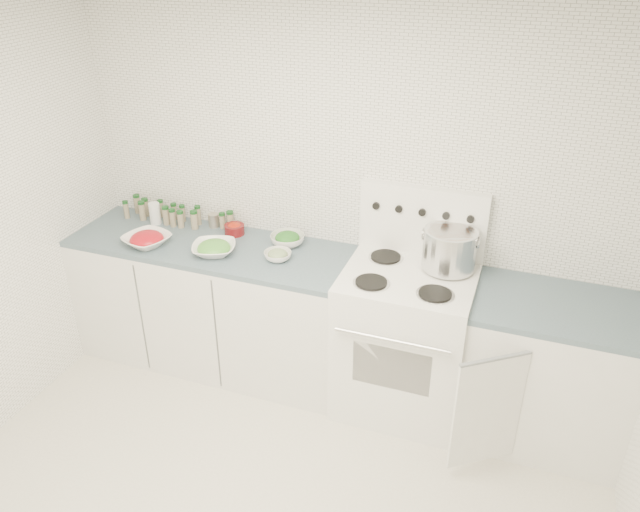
{
  "coord_description": "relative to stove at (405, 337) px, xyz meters",
  "views": [
    {
      "loc": [
        1.06,
        -1.91,
        2.72
      ],
      "look_at": [
        -0.05,
        1.14,
        0.98
      ],
      "focal_mm": 35.0,
      "sensor_mm": 36.0,
      "label": 1
    }
  ],
  "objects": [
    {
      "name": "bowl_pepper",
      "position": [
        -1.22,
        0.19,
        0.44
      ],
      "size": [
        0.13,
        0.13,
        0.08
      ],
      "color": "#5E1012",
      "rests_on": "counter_left"
    },
    {
      "name": "bowl_tomato",
      "position": [
        -1.67,
        -0.15,
        0.44
      ],
      "size": [
        0.35,
        0.35,
        0.09
      ],
      "color": "white",
      "rests_on": "counter_left"
    },
    {
      "name": "bowl_broccoli",
      "position": [
        -0.83,
        0.17,
        0.44
      ],
      "size": [
        0.29,
        0.29,
        0.09
      ],
      "color": "white",
      "rests_on": "counter_left"
    },
    {
      "name": "counter_left",
      "position": [
        -1.3,
        0.0,
        -0.05
      ],
      "size": [
        1.85,
        0.62,
        0.9
      ],
      "color": "white",
      "rests_on": "ground"
    },
    {
      "name": "room_walls",
      "position": [
        -0.48,
        -1.19,
        1.06
      ],
      "size": [
        3.54,
        3.04,
        2.52
      ],
      "color": "white",
      "rests_on": "ground"
    },
    {
      "name": "bowl_zucchini",
      "position": [
        -0.81,
        -0.04,
        0.43
      ],
      "size": [
        0.21,
        0.21,
        0.07
      ],
      "color": "white",
      "rests_on": "counter_left"
    },
    {
      "name": "counter_right",
      "position": [
        0.82,
        -0.0,
        -0.05
      ],
      "size": [
        0.89,
        0.86,
        0.9
      ],
      "color": "white",
      "rests_on": "ground"
    },
    {
      "name": "stock_pot",
      "position": [
        0.19,
        0.14,
        0.58
      ],
      "size": [
        0.33,
        0.31,
        0.24
      ],
      "rotation": [
        0.0,
        0.0,
        -0.41
      ],
      "color": "silver",
      "rests_on": "stove"
    },
    {
      "name": "salt_canister",
      "position": [
        -1.8,
        0.15,
        0.48
      ],
      "size": [
        0.1,
        0.1,
        0.15
      ],
      "primitive_type": "cylinder",
      "rotation": [
        0.0,
        0.0,
        -0.39
      ],
      "color": "white",
      "rests_on": "counter_left"
    },
    {
      "name": "spice_cluster",
      "position": [
        -1.7,
        0.21,
        0.47
      ],
      "size": [
        0.8,
        0.16,
        0.14
      ],
      "color": "gray",
      "rests_on": "counter_left"
    },
    {
      "name": "bowl_snowpea",
      "position": [
        -1.21,
        -0.1,
        0.44
      ],
      "size": [
        0.34,
        0.34,
        0.09
      ],
      "color": "white",
      "rests_on": "counter_left"
    },
    {
      "name": "tin_can",
      "position": [
        -1.4,
        0.24,
        0.45
      ],
      "size": [
        0.07,
        0.07,
        0.09
      ],
      "primitive_type": "cylinder",
      "rotation": [
        0.0,
        0.0,
        0.01
      ],
      "color": "#A79C8D",
      "rests_on": "counter_left"
    },
    {
      "name": "stove",
      "position": [
        0.0,
        0.0,
        0.0
      ],
      "size": [
        0.76,
        0.7,
        1.36
      ],
      "color": "white",
      "rests_on": "ground"
    }
  ]
}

